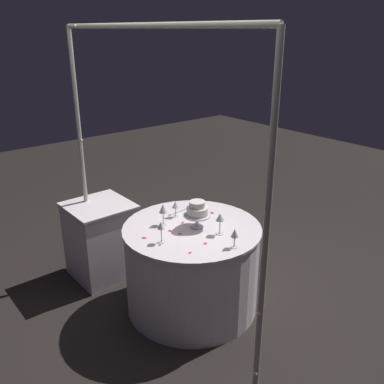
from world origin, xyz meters
TOP-DOWN VIEW (x-y plane):
  - ground_plane at (0.00, 0.00)m, footprint 12.00×12.00m
  - decorative_arch at (-0.00, 0.39)m, footprint 2.19×0.06m
  - main_table at (0.00, 0.00)m, footprint 1.11×1.11m
  - side_table at (0.93, 0.34)m, footprint 0.56×0.56m
  - tiered_cake at (-0.02, -0.03)m, footprint 0.22×0.22m
  - wine_glass_0 at (0.19, 0.14)m, footprint 0.07×0.07m
  - wine_glass_1 at (-0.05, 0.33)m, footprint 0.06×0.06m
  - wine_glass_2 at (-0.23, -0.09)m, footprint 0.07×0.07m
  - wine_glass_3 at (-0.45, -0.03)m, footprint 0.06×0.06m
  - wine_glass_4 at (0.24, -0.02)m, footprint 0.06×0.06m
  - cake_knife at (0.30, -0.12)m, footprint 0.04×0.30m
  - rose_petal_0 at (-0.08, 0.37)m, footprint 0.03×0.03m
  - rose_petal_1 at (0.05, 0.18)m, footprint 0.04×0.03m
  - rose_petal_2 at (0.33, -0.31)m, footprint 0.03×0.03m
  - rose_petal_3 at (-0.31, 0.27)m, footprint 0.02×0.03m
  - rose_petal_4 at (0.19, -0.19)m, footprint 0.04×0.03m
  - rose_petal_5 at (-0.27, 0.10)m, footprint 0.03×0.04m
  - rose_petal_6 at (0.27, 0.07)m, footprint 0.03×0.02m
  - rose_petal_7 at (0.11, 0.01)m, footprint 0.04×0.04m
  - rose_petal_8 at (0.22, -0.31)m, footprint 0.03×0.03m
  - rose_petal_9 at (-0.03, 0.15)m, footprint 0.04×0.04m
  - rose_petal_10 at (0.10, -0.31)m, footprint 0.04×0.04m
  - rose_petal_11 at (0.09, 0.40)m, footprint 0.05×0.04m

SIDE VIEW (x-z plane):
  - ground_plane at x=0.00m, z-range 0.00..0.00m
  - side_table at x=0.93m, z-range 0.00..0.73m
  - main_table at x=0.00m, z-range 0.00..0.74m
  - rose_petal_0 at x=-0.08m, z-range 0.74..0.74m
  - rose_petal_1 at x=0.05m, z-range 0.74..0.74m
  - rose_petal_2 at x=0.33m, z-range 0.74..0.74m
  - rose_petal_3 at x=-0.31m, z-range 0.74..0.74m
  - rose_petal_4 at x=0.19m, z-range 0.74..0.74m
  - rose_petal_5 at x=-0.27m, z-range 0.74..0.74m
  - rose_petal_6 at x=0.27m, z-range 0.74..0.74m
  - rose_petal_7 at x=0.11m, z-range 0.74..0.74m
  - rose_petal_8 at x=0.22m, z-range 0.74..0.74m
  - rose_petal_9 at x=-0.03m, z-range 0.74..0.74m
  - rose_petal_10 at x=0.10m, z-range 0.74..0.74m
  - rose_petal_11 at x=0.09m, z-range 0.74..0.74m
  - cake_knife at x=0.30m, z-range 0.74..0.75m
  - wine_glass_4 at x=0.24m, z-range 0.77..0.91m
  - wine_glass_3 at x=-0.45m, z-range 0.77..0.92m
  - wine_glass_1 at x=-0.05m, z-range 0.78..0.95m
  - wine_glass_0 at x=0.19m, z-range 0.78..0.96m
  - wine_glass_2 at x=-0.23m, z-range 0.79..0.96m
  - tiered_cake at x=-0.02m, z-range 0.77..0.99m
  - decorative_arch at x=0.00m, z-range 0.35..2.60m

